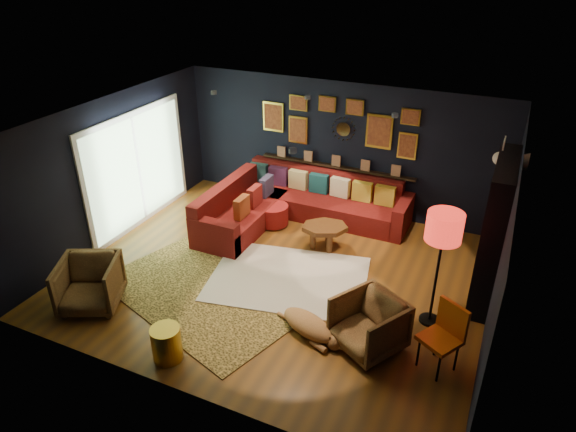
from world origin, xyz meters
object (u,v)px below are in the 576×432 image
at_px(gold_stool, 167,344).
at_px(dog, 308,322).
at_px(orange_chair, 445,332).
at_px(armchair_left, 89,282).
at_px(sectional, 290,205).
at_px(pouf, 273,214).
at_px(armchair_right, 369,322).
at_px(coffee_table, 324,230).
at_px(floor_lamp, 444,232).

bearing_deg(gold_stool, dog, 39.00).
distance_m(orange_chair, dog, 1.83).
relative_size(armchair_left, dog, 0.71).
relative_size(sectional, dog, 2.81).
xyz_separation_m(armchair_left, gold_stool, (1.70, -0.45, -0.18)).
xyz_separation_m(pouf, armchair_right, (2.66, -2.54, 0.19)).
bearing_deg(armchair_right, pouf, 166.56).
bearing_deg(coffee_table, orange_chair, -40.97).
relative_size(floor_lamp, dog, 1.46).
distance_m(sectional, coffee_table, 1.21).
relative_size(armchair_right, floor_lamp, 0.47).
xyz_separation_m(armchair_left, floor_lamp, (4.70, 1.75, 1.07)).
xyz_separation_m(armchair_right, gold_stool, (-2.33, -1.31, -0.17)).
relative_size(gold_stool, dog, 0.40).
bearing_deg(armchair_left, floor_lamp, -5.17).
bearing_deg(armchair_right, armchair_left, -137.66).
relative_size(armchair_left, gold_stool, 1.75).
distance_m(sectional, armchair_left, 4.04).
distance_m(armchair_left, armchair_right, 4.12).
relative_size(armchair_left, armchair_right, 1.03).
height_order(armchair_right, gold_stool, armchair_right).
xyz_separation_m(coffee_table, orange_chair, (2.42, -2.10, 0.19)).
bearing_deg(floor_lamp, dog, -146.73).
bearing_deg(orange_chair, coffee_table, 169.79).
bearing_deg(armchair_right, sectional, 160.87).
relative_size(pouf, dog, 0.48).
height_order(sectional, pouf, sectional).
distance_m(pouf, floor_lamp, 3.93).
xyz_separation_m(gold_stool, dog, (1.50, 1.21, -0.04)).
distance_m(pouf, dog, 3.21).
distance_m(sectional, gold_stool, 4.16).
bearing_deg(sectional, dog, -61.26).
height_order(coffee_table, orange_chair, orange_chair).
height_order(coffee_table, pouf, coffee_table).
distance_m(gold_stool, orange_chair, 3.58).
bearing_deg(dog, orange_chair, 26.52).
xyz_separation_m(coffee_table, gold_stool, (-0.87, -3.46, -0.12)).
relative_size(pouf, floor_lamp, 0.33).
bearing_deg(coffee_table, armchair_right, -55.98).
bearing_deg(gold_stool, coffee_table, 75.87).
bearing_deg(pouf, armchair_left, -111.99).
height_order(sectional, dog, sectional).
relative_size(coffee_table, dog, 0.84).
height_order(armchair_left, dog, armchair_left).
bearing_deg(armchair_right, orange_chair, 33.57).
xyz_separation_m(armchair_right, dog, (-0.83, -0.09, -0.21)).
bearing_deg(floor_lamp, armchair_right, -127.09).
height_order(sectional, gold_stool, sectional).
height_order(armchair_right, floor_lamp, floor_lamp).
xyz_separation_m(armchair_right, floor_lamp, (0.67, 0.89, 1.08)).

